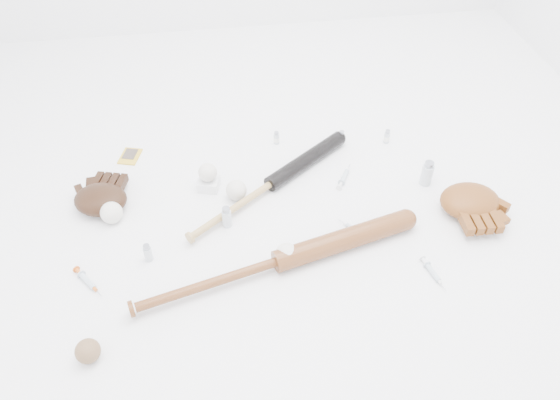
{
  "coord_description": "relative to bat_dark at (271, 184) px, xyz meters",
  "views": [
    {
      "loc": [
        -0.18,
        -1.31,
        1.4
      ],
      "look_at": [
        0.03,
        0.05,
        0.06
      ],
      "focal_mm": 35.0,
      "sensor_mm": 36.0,
      "label": 1
    }
  ],
  "objects": [
    {
      "name": "vial_5",
      "position": [
        0.51,
        0.21,
        0.0
      ],
      "size": [
        0.02,
        0.02,
        0.06
      ],
      "primitive_type": "cylinder",
      "color": "silver",
      "rests_on": "ground"
    },
    {
      "name": "vial_2",
      "position": [
        -0.18,
        -0.16,
        0.01
      ],
      "size": [
        0.03,
        0.03,
        0.08
      ],
      "primitive_type": "cylinder",
      "color": "silver",
      "rests_on": "ground"
    },
    {
      "name": "syringe_3",
      "position": [
        0.46,
        -0.48,
        -0.02
      ],
      "size": [
        0.06,
        0.16,
        0.02
      ],
      "primitive_type": null,
      "rotation": [
        0.0,
        0.0,
        -1.35
      ],
      "color": "#ADBCC6",
      "rests_on": "ground"
    },
    {
      "name": "bat_dark",
      "position": [
        0.0,
        0.0,
        0.0
      ],
      "size": [
        0.69,
        0.54,
        0.06
      ],
      "primitive_type": null,
      "rotation": [
        0.0,
        0.0,
        0.64
      ],
      "color": "black",
      "rests_on": "ground"
    },
    {
      "name": "glove_tan",
      "position": [
        0.69,
        -0.21,
        0.02
      ],
      "size": [
        0.26,
        0.26,
        0.09
      ],
      "primitive_type": null,
      "rotation": [
        0.0,
        0.0,
        3.11
      ],
      "color": "brown",
      "rests_on": "ground"
    },
    {
      "name": "baseball_mid",
      "position": [
        0.0,
        -0.36,
        0.01
      ],
      "size": [
        0.08,
        0.08,
        0.08
      ],
      "primitive_type": "sphere",
      "color": "silver",
      "rests_on": "ground"
    },
    {
      "name": "syringe_0",
      "position": [
        -0.64,
        -0.35,
        -0.02
      ],
      "size": [
        0.12,
        0.15,
        0.02
      ],
      "primitive_type": null,
      "rotation": [
        0.0,
        0.0,
        -0.93
      ],
      "color": "#ADBCC6",
      "rests_on": "ground"
    },
    {
      "name": "glove_dark",
      "position": [
        -0.62,
        -0.0,
        0.01
      ],
      "size": [
        0.28,
        0.28,
        0.08
      ],
      "primitive_type": null,
      "rotation": [
        0.0,
        0.0,
        -0.28
      ],
      "color": "black",
      "rests_on": "ground"
    },
    {
      "name": "baseball_on_pedestal",
      "position": [
        -0.23,
        0.05,
        0.05
      ],
      "size": [
        0.07,
        0.07,
        0.07
      ],
      "primitive_type": "sphere",
      "color": "silver",
      "rests_on": "pedestal"
    },
    {
      "name": "vial_3",
      "position": [
        0.58,
        -0.05,
        0.02
      ],
      "size": [
        0.04,
        0.04,
        0.1
      ],
      "primitive_type": "cylinder",
      "color": "silver",
      "rests_on": "ground"
    },
    {
      "name": "vial_4",
      "position": [
        -0.45,
        -0.28,
        0.0
      ],
      "size": [
        0.03,
        0.03,
        0.07
      ],
      "primitive_type": "cylinder",
      "color": "silver",
      "rests_on": "ground"
    },
    {
      "name": "baseball_left",
      "position": [
        -0.57,
        -0.08,
        0.01
      ],
      "size": [
        0.08,
        0.08,
        0.08
      ],
      "primitive_type": "sphere",
      "color": "silver",
      "rests_on": "ground"
    },
    {
      "name": "vial_0",
      "position": [
        0.32,
        0.23,
        0.0
      ],
      "size": [
        0.02,
        0.02,
        0.06
      ],
      "primitive_type": "cylinder",
      "color": "silver",
      "rests_on": "ground"
    },
    {
      "name": "syringe_1",
      "position": [
        0.26,
        -0.25,
        -0.02
      ],
      "size": [
        0.11,
        0.12,
        0.02
      ],
      "primitive_type": null,
      "rotation": [
        0.0,
        0.0,
        2.28
      ],
      "color": "#ADBCC6",
      "rests_on": "ground"
    },
    {
      "name": "baseball_upper",
      "position": [
        -0.13,
        -0.03,
        0.01
      ],
      "size": [
        0.08,
        0.08,
        0.08
      ],
      "primitive_type": "sphere",
      "color": "silver",
      "rests_on": "ground"
    },
    {
      "name": "vial_1",
      "position": [
        0.06,
        0.27,
        -0.0
      ],
      "size": [
        0.02,
        0.02,
        0.06
      ],
      "primitive_type": "cylinder",
      "color": "silver",
      "rests_on": "ground"
    },
    {
      "name": "trading_card",
      "position": [
        -0.53,
        0.27,
        -0.03
      ],
      "size": [
        0.1,
        0.12,
        0.01
      ],
      "primitive_type": "cube",
      "rotation": [
        0.0,
        0.0,
        -0.29
      ],
      "color": "gold",
      "rests_on": "ground"
    },
    {
      "name": "bat_wood",
      "position": [
        -0.03,
        -0.38,
        0.01
      ],
      "size": [
        1.0,
        0.32,
        0.07
      ],
      "primitive_type": null,
      "rotation": [
        0.0,
        0.0,
        0.25
      ],
      "color": "brown",
      "rests_on": "ground"
    },
    {
      "name": "pedestal",
      "position": [
        -0.23,
        0.05,
        -0.01
      ],
      "size": [
        0.09,
        0.09,
        0.04
      ],
      "primitive_type": "cube",
      "rotation": [
        0.0,
        0.0,
        -0.26
      ],
      "color": "white",
      "rests_on": "ground"
    },
    {
      "name": "syringe_2",
      "position": [
        0.29,
        0.02,
        -0.02
      ],
      "size": [
        0.11,
        0.16,
        0.02
      ],
      "primitive_type": null,
      "rotation": [
        0.0,
        0.0,
        1.05
      ],
      "color": "#ADBCC6",
      "rests_on": "ground"
    },
    {
      "name": "baseball_aged",
      "position": [
        -0.6,
        -0.62,
        0.01
      ],
      "size": [
        0.07,
        0.07,
        0.07
      ],
      "primitive_type": "sphere",
      "color": "brown",
      "rests_on": "ground"
    }
  ]
}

